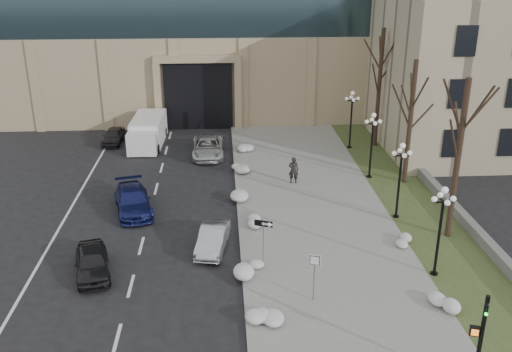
# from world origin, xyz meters

# --- Properties ---
(sidewalk) EXTENTS (9.00, 40.00, 0.12)m
(sidewalk) POSITION_xyz_m (3.50, 14.00, 0.06)
(sidewalk) COLOR gray
(sidewalk) RESTS_ON ground
(curb) EXTENTS (0.30, 40.00, 0.14)m
(curb) POSITION_xyz_m (-1.00, 14.00, 0.07)
(curb) COLOR gray
(curb) RESTS_ON ground
(grass_strip) EXTENTS (4.00, 40.00, 0.10)m
(grass_strip) POSITION_xyz_m (10.00, 14.00, 0.05)
(grass_strip) COLOR #3B4A25
(grass_strip) RESTS_ON ground
(stone_wall) EXTENTS (0.50, 30.00, 0.70)m
(stone_wall) POSITION_xyz_m (12.00, 16.00, 0.35)
(stone_wall) COLOR slate
(stone_wall) RESTS_ON ground
(classical_building) EXTENTS (22.00, 18.12, 12.00)m
(classical_building) POSITION_xyz_m (22.00, 27.98, 6.00)
(classical_building) COLOR #B9AB8B
(classical_building) RESTS_ON ground
(car_a) EXTENTS (2.50, 4.23, 1.35)m
(car_a) POSITION_xyz_m (-8.51, 7.22, 0.68)
(car_a) COLOR black
(car_a) RESTS_ON ground
(car_b) EXTENTS (1.97, 4.04, 1.27)m
(car_b) POSITION_xyz_m (-2.60, 9.41, 0.64)
(car_b) COLOR #A4A7AC
(car_b) RESTS_ON ground
(car_c) EXTENTS (3.14, 5.31, 1.44)m
(car_c) POSITION_xyz_m (-7.52, 14.50, 0.72)
(car_c) COLOR navy
(car_c) RESTS_ON ground
(car_d) EXTENTS (2.38, 5.07, 1.40)m
(car_d) POSITION_xyz_m (-3.11, 24.52, 0.70)
(car_d) COLOR silver
(car_d) RESTS_ON ground
(car_e) EXTENTS (1.69, 3.79, 1.27)m
(car_e) POSITION_xyz_m (-11.00, 28.14, 0.63)
(car_e) COLOR #2B2B2F
(car_e) RESTS_ON ground
(pedestrian) EXTENTS (0.74, 0.53, 1.88)m
(pedestrian) POSITION_xyz_m (2.82, 18.20, 1.06)
(pedestrian) COLOR black
(pedestrian) RESTS_ON sidewalk
(box_truck) EXTENTS (2.64, 6.90, 2.16)m
(box_truck) POSITION_xyz_m (-8.10, 27.67, 1.05)
(box_truck) COLOR white
(box_truck) RESTS_ON ground
(one_way_sign) EXTENTS (0.95, 0.49, 2.60)m
(one_way_sign) POSITION_xyz_m (0.10, 7.31, 2.15)
(one_way_sign) COLOR slate
(one_way_sign) RESTS_ON ground
(keep_sign) EXTENTS (0.51, 0.20, 2.44)m
(keep_sign) POSITION_xyz_m (2.00, 4.13, 1.80)
(keep_sign) COLOR slate
(keep_sign) RESTS_ON ground
(traffic_signal) EXTENTS (0.68, 0.89, 3.95)m
(traffic_signal) POSITION_xyz_m (6.96, -1.67, 1.96)
(traffic_signal) COLOR black
(traffic_signal) RESTS_ON ground
(snow_clump_b) EXTENTS (1.10, 1.60, 0.36)m
(snow_clump_b) POSITION_xyz_m (-0.34, 2.38, 0.30)
(snow_clump_b) COLOR silver
(snow_clump_b) RESTS_ON sidewalk
(snow_clump_c) EXTENTS (1.10, 1.60, 0.36)m
(snow_clump_c) POSITION_xyz_m (-0.76, 6.71, 0.30)
(snow_clump_c) COLOR silver
(snow_clump_c) RESTS_ON sidewalk
(snow_clump_d) EXTENTS (1.10, 1.60, 0.36)m
(snow_clump_d) POSITION_xyz_m (-0.56, 12.01, 0.30)
(snow_clump_d) COLOR silver
(snow_clump_d) RESTS_ON sidewalk
(snow_clump_e) EXTENTS (1.10, 1.60, 0.36)m
(snow_clump_e) POSITION_xyz_m (-0.84, 15.54, 0.30)
(snow_clump_e) COLOR silver
(snow_clump_e) RESTS_ON sidewalk
(snow_clump_f) EXTENTS (1.10, 1.60, 0.36)m
(snow_clump_f) POSITION_xyz_m (-0.66, 20.73, 0.30)
(snow_clump_f) COLOR silver
(snow_clump_f) RESTS_ON sidewalk
(snow_clump_g) EXTENTS (1.10, 1.60, 0.36)m
(snow_clump_g) POSITION_xyz_m (-0.35, 25.10, 0.30)
(snow_clump_g) COLOR silver
(snow_clump_g) RESTS_ON sidewalk
(snow_clump_h) EXTENTS (1.10, 1.60, 0.36)m
(snow_clump_h) POSITION_xyz_m (7.54, 3.28, 0.30)
(snow_clump_h) COLOR silver
(snow_clump_h) RESTS_ON sidewalk
(snow_clump_i) EXTENTS (1.10, 1.60, 0.36)m
(snow_clump_i) POSITION_xyz_m (7.73, 9.11, 0.30)
(snow_clump_i) COLOR silver
(snow_clump_i) RESTS_ON sidewalk
(lamppost_a) EXTENTS (1.18, 1.18, 4.76)m
(lamppost_a) POSITION_xyz_m (8.30, 6.00, 3.07)
(lamppost_a) COLOR black
(lamppost_a) RESTS_ON ground
(lamppost_b) EXTENTS (1.18, 1.18, 4.76)m
(lamppost_b) POSITION_xyz_m (8.30, 12.50, 3.07)
(lamppost_b) COLOR black
(lamppost_b) RESTS_ON ground
(lamppost_c) EXTENTS (1.18, 1.18, 4.76)m
(lamppost_c) POSITION_xyz_m (8.30, 19.00, 3.07)
(lamppost_c) COLOR black
(lamppost_c) RESTS_ON ground
(lamppost_d) EXTENTS (1.18, 1.18, 4.76)m
(lamppost_d) POSITION_xyz_m (8.30, 25.50, 3.07)
(lamppost_d) COLOR black
(lamppost_d) RESTS_ON ground
(tree_near) EXTENTS (3.20, 3.20, 9.00)m
(tree_near) POSITION_xyz_m (10.50, 10.00, 5.83)
(tree_near) COLOR black
(tree_near) RESTS_ON ground
(tree_mid) EXTENTS (3.20, 3.20, 8.50)m
(tree_mid) POSITION_xyz_m (10.50, 18.00, 5.50)
(tree_mid) COLOR black
(tree_mid) RESTS_ON ground
(tree_far) EXTENTS (3.20, 3.20, 9.50)m
(tree_far) POSITION_xyz_m (10.50, 26.00, 6.15)
(tree_far) COLOR black
(tree_far) RESTS_ON ground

